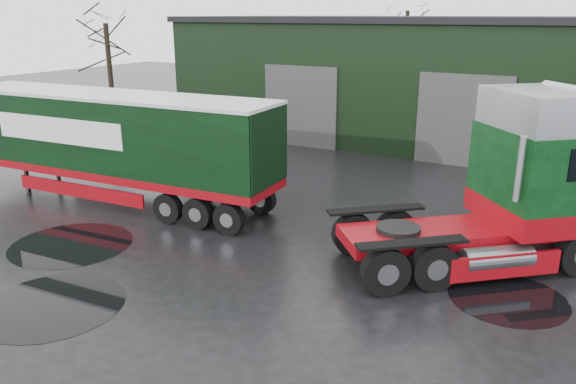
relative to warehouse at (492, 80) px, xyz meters
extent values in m
plane|color=black|center=(-2.00, -20.00, -3.16)|extent=(100.00, 100.00, 0.00)
cube|color=black|center=(0.00, 0.00, -0.16)|extent=(32.00, 12.00, 6.00)
cube|color=black|center=(0.00, 0.00, 2.99)|extent=(32.40, 12.40, 0.30)
cylinder|color=black|center=(-5.15, -23.36, -3.15)|extent=(3.32, 3.32, 0.01)
cylinder|color=black|center=(3.97, -17.81, -3.15)|extent=(2.75, 2.75, 0.01)
cylinder|color=black|center=(-7.69, -20.67, -3.15)|extent=(3.48, 3.48, 0.01)
camera|label=1|loc=(5.31, -30.71, 3.28)|focal=35.00mm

